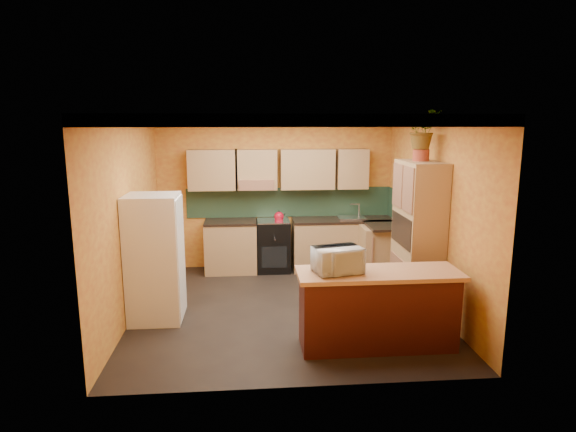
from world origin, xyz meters
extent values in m
plane|color=black|center=(0.00, 0.00, 0.00)|extent=(4.20, 4.20, 0.00)
cube|color=white|center=(0.00, 0.00, 2.70)|extent=(4.20, 4.20, 0.04)
cube|color=gold|center=(0.00, 2.10, 1.35)|extent=(4.20, 0.04, 2.70)
cube|color=gold|center=(0.00, -2.10, 1.35)|extent=(4.20, 0.04, 2.70)
cube|color=gold|center=(-2.10, 0.00, 1.35)|extent=(0.04, 4.20, 2.70)
cube|color=gold|center=(2.10, 0.00, 1.35)|extent=(0.04, 4.20, 2.70)
cube|color=#203C28|center=(0.25, 2.09, 1.19)|extent=(3.70, 0.02, 0.53)
cube|color=#203C28|center=(2.09, 1.40, 1.19)|extent=(0.02, 1.40, 0.53)
cube|color=tan|center=(0.10, 1.93, 1.80)|extent=(3.10, 0.34, 0.70)
cylinder|color=white|center=(0.00, 0.60, 2.66)|extent=(0.26, 0.26, 0.06)
cube|color=tan|center=(0.56, 1.80, 0.44)|extent=(3.65, 0.60, 0.88)
cube|color=black|center=(0.56, 1.80, 0.90)|extent=(3.65, 0.62, 0.04)
cube|color=black|center=(-0.06, 1.80, 0.46)|extent=(0.58, 0.58, 0.91)
cube|color=silver|center=(1.34, 1.80, 0.94)|extent=(0.48, 0.40, 0.03)
cube|color=tan|center=(1.80, 1.26, 0.44)|extent=(0.60, 0.80, 0.88)
cube|color=black|center=(1.80, 1.26, 0.90)|extent=(0.62, 0.80, 0.04)
cube|color=white|center=(-1.75, -0.23, 0.85)|extent=(0.68, 0.66, 1.70)
cube|color=tan|center=(1.85, -0.16, 1.05)|extent=(0.48, 0.90, 2.10)
cylinder|color=#9B3A25|center=(1.85, -0.11, 2.18)|extent=(0.22, 0.22, 0.16)
imported|color=tan|center=(1.85, -0.11, 2.52)|extent=(0.58, 0.55, 0.52)
cube|color=#4E1712|center=(0.99, -1.28, 0.44)|extent=(1.80, 0.55, 0.88)
cube|color=tan|center=(0.99, -1.28, 0.91)|extent=(1.90, 0.65, 0.05)
imported|color=white|center=(0.50, -1.28, 1.08)|extent=(0.61, 0.48, 0.30)
camera|label=1|loc=(-0.51, -6.49, 2.64)|focal=30.00mm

